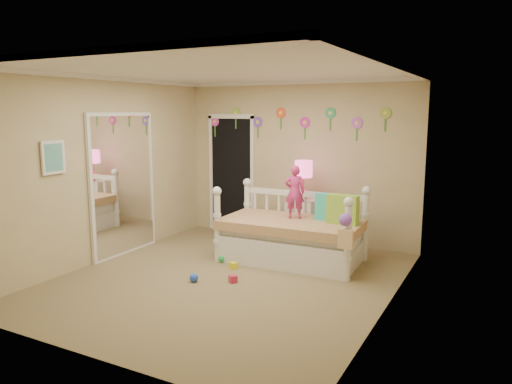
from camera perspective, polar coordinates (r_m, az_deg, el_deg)
The scene contains 18 objects.
floor at distance 6.29m, azimuth -3.40°, elevation -10.21°, with size 4.00×4.50×0.01m, color #7F684C.
ceiling at distance 5.95m, azimuth -3.65°, elevation 14.11°, with size 4.00×4.50×0.01m, color white.
back_wall at distance 7.98m, azimuth 4.89°, elevation 3.55°, with size 4.00×0.01×2.60m, color tan.
left_wall at distance 7.22m, azimuth -17.25°, elevation 2.54°, with size 0.01×4.50×2.60m, color tan.
right_wall at distance 5.24m, azimuth 15.53°, elevation 0.15°, with size 0.01×4.50×2.60m, color tan.
crown_molding at distance 5.94m, azimuth -3.65°, elevation 13.82°, with size 4.00×4.50×0.06m, color white, non-canonical shape.
daybed at distance 6.91m, azimuth 4.18°, elevation -3.76°, with size 1.99×1.07×1.08m, color white, non-canonical shape.
pillow_turquoise at distance 6.89m, azimuth 8.55°, elevation -1.76°, with size 0.38×0.13×0.38m, color #28C8A1.
pillow_lime at distance 6.69m, azimuth 10.12°, elevation -2.03°, with size 0.42×0.16×0.40m, color #89BF3A.
child at distance 6.92m, azimuth 4.56°, elevation 0.01°, with size 0.28×0.18×0.76m, color #CF2F83.
nightstand at distance 7.63m, azimuth 5.50°, elevation -3.70°, with size 0.46×0.35×0.77m, color white.
table_lamp at distance 7.50m, azimuth 5.60°, elevation 2.14°, with size 0.27×0.27×0.60m.
closet_doorway at distance 8.55m, azimuth -2.92°, elevation 2.19°, with size 0.90×0.04×2.07m, color black.
flower_decals at distance 7.96m, azimuth 4.32°, elevation 8.17°, with size 3.40×0.02×0.50m, color #B2668C, non-canonical shape.
mirror_closet at distance 7.44m, azimuth -15.31°, elevation 0.88°, with size 0.07×1.30×2.10m, color white.
wall_picture at distance 6.57m, azimuth -22.71°, elevation 3.78°, with size 0.05×0.34×0.42m, color white.
hanging_bag at distance 6.05m, azimuth 10.35°, elevation -4.66°, with size 0.20×0.16×0.36m, color beige, non-canonical shape.
toy_scatter at distance 6.55m, azimuth -3.90°, elevation -8.91°, with size 0.80×1.30×0.11m, color #996666, non-canonical shape.
Camera 1 is at (3.07, -5.07, 2.12)m, focal length 34.08 mm.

